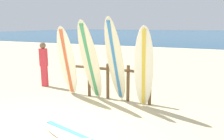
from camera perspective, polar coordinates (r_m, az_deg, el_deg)
name	(u,v)px	position (r m, az deg, el deg)	size (l,w,h in m)	color
ground_plane	(36,138)	(4.47, -19.50, -16.56)	(120.00, 120.00, 0.00)	beige
ocean_water	(195,33)	(60.92, 21.02, 9.02)	(120.00, 80.00, 0.01)	navy
surfboard_rack	(108,78)	(6.13, -1.11, -2.08)	(2.53, 0.09, 1.01)	brown
surfboard_leaning_far_left	(67,62)	(6.32, -11.74, 2.02)	(0.57, 0.68, 2.06)	white
surfboard_leaning_left	(90,62)	(5.81, -5.78, 2.18)	(0.65, 0.84, 2.22)	beige
surfboard_leaning_center_left	(115,62)	(5.60, 0.89, 2.25)	(0.53, 0.88, 2.30)	beige
surfboard_leaning_center	(144,69)	(5.27, 8.35, 0.36)	(0.56, 0.62, 2.08)	white
surfboard_lying_on_sand	(86,140)	(4.14, -6.97, -17.80)	(2.47, 1.17, 0.08)	white
beachgoer_standing	(44,62)	(7.69, -17.56, 1.91)	(0.26, 0.20, 1.51)	#D8333F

